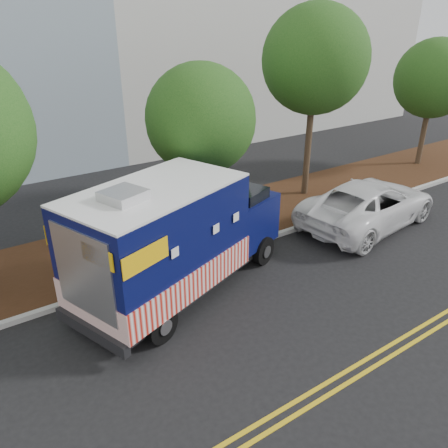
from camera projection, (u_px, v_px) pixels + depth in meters
ground at (227, 281)px, 12.82m from camera, size 120.00×120.00×0.00m
curb at (202, 259)px, 13.84m from camera, size 120.00×0.18×0.15m
mulch_strip at (171, 235)px, 15.41m from camera, size 120.00×4.00×0.15m
centerline_near at (342, 374)px, 9.48m from camera, size 120.00×0.10×0.01m
centerline_far at (351, 381)px, 9.29m from camera, size 120.00×0.10×0.01m
tree_b at (201, 120)px, 14.16m from camera, size 3.61×3.61×5.83m
tree_c at (315, 60)px, 16.56m from camera, size 4.10×4.10×7.62m
tree_d at (434, 79)px, 20.95m from camera, size 3.74×3.74×6.23m
sign_post at (163, 229)px, 13.25m from camera, size 0.06×0.06×2.40m
food_truck at (174, 241)px, 11.69m from camera, size 7.08×4.49×3.52m
white_car at (369, 204)px, 16.00m from camera, size 6.27×3.48×1.66m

